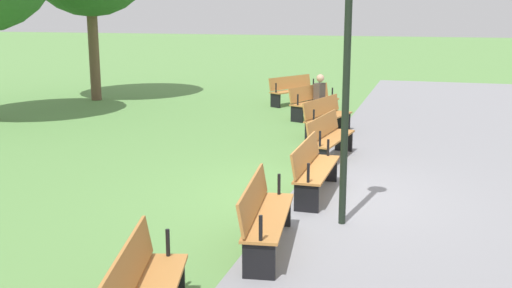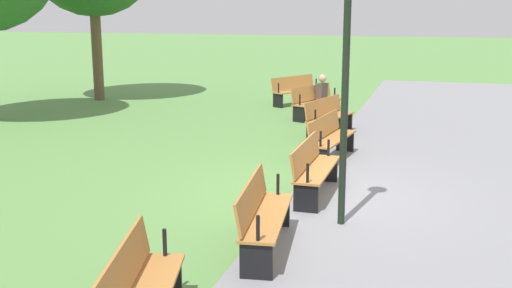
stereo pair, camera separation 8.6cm
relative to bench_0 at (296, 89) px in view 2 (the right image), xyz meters
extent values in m
plane|color=#5B8C47|center=(9.49, 2.55, -0.48)|extent=(120.00, 120.00, 0.00)
cube|color=gray|center=(9.49, 4.88, -0.47)|extent=(34.24, 5.55, 0.01)
cube|color=#B27538|center=(0.03, 0.06, -0.03)|extent=(1.86, 1.31, 0.04)
cube|color=#B27538|center=(-0.06, -0.11, 0.21)|extent=(1.69, 1.02, 0.40)
cube|color=black|center=(-0.73, 0.50, -0.26)|extent=(0.24, 0.36, 0.43)
cylinder|color=black|center=(-0.72, 0.51, 0.13)|extent=(0.06, 0.06, 0.30)
cube|color=black|center=(0.80, -0.37, -0.26)|extent=(0.24, 0.36, 0.43)
cylinder|color=black|center=(0.81, -0.36, 0.13)|extent=(0.06, 0.06, 0.30)
cube|color=#B27538|center=(2.26, 1.14, -0.03)|extent=(1.91, 1.12, 0.04)
cube|color=#B27538|center=(2.18, 0.95, 0.21)|extent=(1.79, 0.81, 0.40)
cube|color=black|center=(1.44, 1.47, -0.26)|extent=(0.20, 0.37, 0.43)
cylinder|color=black|center=(1.45, 1.49, 0.13)|extent=(0.06, 0.06, 0.30)
cube|color=black|center=(3.07, 0.80, -0.26)|extent=(0.20, 0.37, 0.43)
cylinder|color=black|center=(3.08, 0.82, 0.13)|extent=(0.06, 0.06, 0.30)
cube|color=#B27538|center=(4.60, 1.92, -0.03)|extent=(1.94, 0.91, 0.04)
cube|color=#B27538|center=(4.55, 1.72, 0.21)|extent=(1.85, 0.58, 0.40)
cube|color=black|center=(3.74, 2.14, -0.26)|extent=(0.15, 0.38, 0.43)
cylinder|color=black|center=(3.75, 2.16, 0.13)|extent=(0.05, 0.05, 0.30)
cube|color=black|center=(5.45, 1.69, -0.26)|extent=(0.15, 0.38, 0.43)
cylinder|color=black|center=(5.46, 1.71, 0.13)|extent=(0.05, 0.05, 0.30)
cube|color=#B27538|center=(7.02, 2.39, -0.03)|extent=(1.93, 0.68, 0.04)
cube|color=#B27538|center=(7.00, 2.19, 0.21)|extent=(1.88, 0.35, 0.40)
cube|color=black|center=(6.15, 2.51, -0.26)|extent=(0.11, 0.38, 0.43)
cylinder|color=black|center=(6.15, 2.53, 0.13)|extent=(0.05, 0.05, 0.30)
cube|color=black|center=(7.90, 2.28, -0.26)|extent=(0.11, 0.38, 0.43)
cylinder|color=black|center=(7.90, 2.30, 0.13)|extent=(0.05, 0.05, 0.30)
cube|color=#B27538|center=(9.49, 2.55, -0.03)|extent=(1.89, 0.44, 0.04)
cube|color=#B27538|center=(9.49, 2.35, 0.21)|extent=(1.89, 0.10, 0.40)
cube|color=black|center=(8.60, 2.55, -0.26)|extent=(0.06, 0.37, 0.43)
cylinder|color=black|center=(8.60, 2.57, 0.13)|extent=(0.04, 0.04, 0.30)
cube|color=black|center=(10.37, 2.55, -0.26)|extent=(0.06, 0.37, 0.43)
cylinder|color=black|center=(10.37, 2.57, 0.13)|extent=(0.04, 0.04, 0.30)
cube|color=#B27538|center=(11.95, 2.39, -0.03)|extent=(1.93, 0.68, 0.04)
cube|color=#B27538|center=(11.98, 2.19, 0.21)|extent=(1.88, 0.35, 0.40)
cube|color=black|center=(11.07, 2.28, -0.26)|extent=(0.11, 0.38, 0.43)
cylinder|color=black|center=(11.07, 2.30, 0.13)|extent=(0.05, 0.05, 0.30)
cube|color=black|center=(12.83, 2.51, -0.26)|extent=(0.11, 0.38, 0.43)
cylinder|color=black|center=(12.82, 2.53, 0.13)|extent=(0.05, 0.05, 0.30)
cube|color=#B27538|center=(14.42, 1.72, 0.21)|extent=(1.85, 0.58, 0.40)
cube|color=black|center=(13.52, 1.69, -0.26)|extent=(0.15, 0.38, 0.43)
cylinder|color=black|center=(13.51, 1.71, 0.13)|extent=(0.05, 0.05, 0.30)
cube|color=#4C4238|center=(2.02, 1.21, 0.22)|extent=(0.37, 0.31, 0.50)
sphere|color=tan|center=(2.03, 1.23, 0.61)|extent=(0.22, 0.22, 0.22)
cylinder|color=#23232D|center=(2.00, 1.41, -0.05)|extent=(0.26, 0.38, 0.13)
cylinder|color=#23232D|center=(2.07, 1.58, -0.26)|extent=(0.14, 0.14, 0.43)
cylinder|color=#23232D|center=(2.17, 1.34, -0.05)|extent=(0.26, 0.38, 0.13)
cylinder|color=#23232D|center=(2.24, 1.51, -0.26)|extent=(0.14, 0.14, 0.43)
cylinder|color=brown|center=(0.89, -6.55, 1.27)|extent=(0.34, 0.34, 3.49)
cylinder|color=black|center=(10.72, 3.14, 1.23)|extent=(0.10, 0.10, 3.41)
camera|label=1|loc=(19.06, 4.27, 2.52)|focal=43.16mm
camera|label=2|loc=(19.03, 4.35, 2.52)|focal=43.16mm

